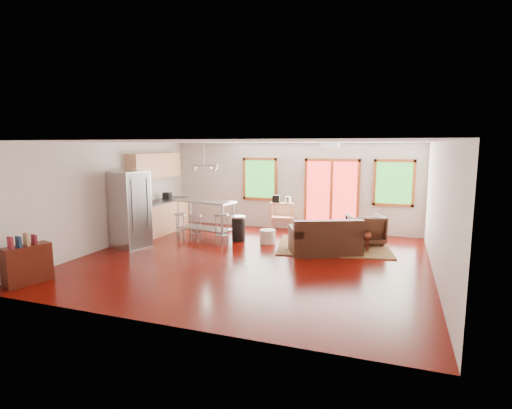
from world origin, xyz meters
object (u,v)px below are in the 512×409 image
(coffee_table, at_px, (350,235))
(refrigerator, at_px, (130,209))
(rug, at_px, (333,246))
(island, at_px, (205,212))
(armchair, at_px, (365,228))
(ottoman, at_px, (328,232))
(kitchen_cart, at_px, (281,206))
(loveseat, at_px, (325,240))

(coffee_table, height_order, refrigerator, refrigerator)
(rug, height_order, island, island)
(rug, distance_m, armchair, 0.99)
(armchair, xyz_separation_m, ottoman, (-0.99, 0.16, -0.22))
(rug, relative_size, island, 1.56)
(coffee_table, distance_m, island, 3.87)
(island, bearing_deg, armchair, 10.55)
(coffee_table, bearing_deg, kitchen_cart, 144.21)
(rug, bearing_deg, ottoman, 110.87)
(rug, xyz_separation_m, armchair, (0.73, 0.53, 0.42))
(refrigerator, height_order, island, refrigerator)
(ottoman, bearing_deg, refrigerator, -152.01)
(ottoman, bearing_deg, armchair, -9.23)
(refrigerator, relative_size, island, 1.09)
(ottoman, distance_m, island, 3.35)
(coffee_table, xyz_separation_m, island, (-3.85, -0.14, 0.37))
(island, bearing_deg, coffee_table, 2.07)
(coffee_table, height_order, kitchen_cart, kitchen_cart)
(rug, bearing_deg, refrigerator, -160.33)
(armchair, height_order, refrigerator, refrigerator)
(ottoman, distance_m, refrigerator, 5.16)
(rug, relative_size, ottoman, 4.22)
(coffee_table, height_order, island, island)
(island, bearing_deg, kitchen_cart, 46.29)
(loveseat, relative_size, kitchen_cart, 1.74)
(rug, distance_m, coffee_table, 0.54)
(refrigerator, distance_m, island, 1.99)
(ottoman, xyz_separation_m, refrigerator, (-4.51, -2.40, 0.73))
(rug, height_order, coffee_table, coffee_table)
(coffee_table, bearing_deg, ottoman, 130.21)
(refrigerator, bearing_deg, armchair, 36.42)
(rug, xyz_separation_m, island, (-3.44, -0.25, 0.70))
(armchair, bearing_deg, coffee_table, 39.02)
(island, bearing_deg, rug, 4.09)
(ottoman, height_order, kitchen_cart, kitchen_cart)
(ottoman, bearing_deg, island, -163.57)
(island, xyz_separation_m, kitchen_cart, (1.65, 1.73, 0.00))
(armchair, height_order, island, island)
(loveseat, bearing_deg, coffee_table, 27.48)
(ottoman, distance_m, kitchen_cart, 1.79)
(rug, distance_m, loveseat, 0.80)
(coffee_table, bearing_deg, refrigerator, -162.85)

